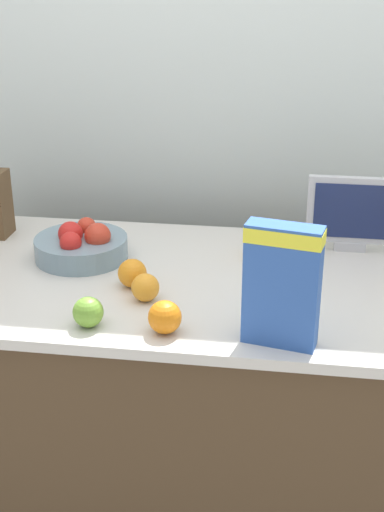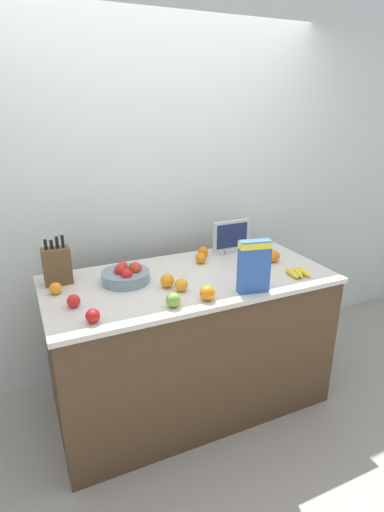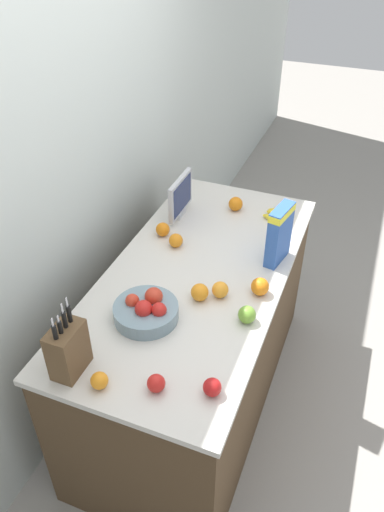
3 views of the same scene
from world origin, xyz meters
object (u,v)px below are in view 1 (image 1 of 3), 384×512
(cereal_box, at_px, (282,281))
(orange_front_center, at_px, (132,273))
(fruit_bowl, at_px, (82,245))
(orange_mid_left, at_px, (165,317))
(orange_near_bowl, at_px, (145,287))
(small_monitor, at_px, (353,212))
(orange_front_right, at_px, (282,234))
(apple_leftmost, at_px, (88,312))
(orange_by_cereal, at_px, (259,246))

(cereal_box, xyz_separation_m, orange_front_center, (-0.42, 0.25, -0.13))
(fruit_bowl, xyz_separation_m, orange_mid_left, (0.34, -0.42, -0.00))
(fruit_bowl, distance_m, orange_mid_left, 0.54)
(cereal_box, height_order, orange_near_bowl, cereal_box)
(small_monitor, bearing_deg, orange_near_bowl, -142.75)
(small_monitor, relative_size, orange_front_right, 3.75)
(apple_leftmost, relative_size, orange_front_center, 0.96)
(orange_near_bowl, xyz_separation_m, orange_front_center, (-0.05, 0.08, 0.00))
(cereal_box, xyz_separation_m, orange_mid_left, (-0.28, 0.01, -0.12))
(orange_near_bowl, relative_size, orange_mid_left, 0.91)
(orange_near_bowl, relative_size, orange_by_cereal, 1.04)
(orange_by_cereal, height_order, orange_front_right, orange_front_right)
(small_monitor, relative_size, orange_by_cereal, 3.83)
(orange_near_bowl, bearing_deg, orange_mid_left, -63.12)
(orange_front_center, bearing_deg, cereal_box, -31.22)
(fruit_bowl, relative_size, orange_front_right, 3.78)
(small_monitor, xyz_separation_m, fruit_bowl, (-0.82, -0.18, -0.09))
(fruit_bowl, xyz_separation_m, orange_by_cereal, (0.54, 0.09, -0.01))
(cereal_box, xyz_separation_m, fruit_bowl, (-0.62, 0.43, -0.12))
(orange_front_center, bearing_deg, orange_near_bowl, -55.97)
(orange_mid_left, bearing_deg, orange_near_bowl, 116.88)
(cereal_box, relative_size, orange_by_cereal, 4.14)
(small_monitor, height_order, orange_by_cereal, small_monitor)
(small_monitor, bearing_deg, orange_by_cereal, -162.36)
(fruit_bowl, distance_m, orange_near_bowl, 0.36)
(small_monitor, distance_m, orange_near_bowl, 0.72)
(cereal_box, distance_m, apple_leftmost, 0.50)
(orange_mid_left, bearing_deg, orange_front_right, 66.15)
(apple_leftmost, xyz_separation_m, orange_near_bowl, (0.11, 0.16, -0.00))
(orange_near_bowl, bearing_deg, orange_by_cereal, 50.11)
(fruit_bowl, relative_size, orange_front_center, 3.48)
(small_monitor, height_order, cereal_box, cereal_box)
(cereal_box, bearing_deg, orange_front_right, 102.56)
(apple_leftmost, bearing_deg, orange_near_bowl, 54.82)
(orange_near_bowl, bearing_deg, apple_leftmost, -125.18)
(cereal_box, height_order, orange_front_center, cereal_box)
(orange_near_bowl, bearing_deg, fruit_bowl, 134.93)
(small_monitor, xyz_separation_m, orange_near_bowl, (-0.57, -0.43, -0.09))
(orange_by_cereal, distance_m, orange_front_center, 0.43)
(fruit_bowl, bearing_deg, orange_mid_left, -51.21)
(apple_leftmost, bearing_deg, cereal_box, -1.66)
(orange_front_center, bearing_deg, small_monitor, 29.52)
(apple_leftmost, distance_m, orange_by_cereal, 0.64)
(orange_by_cereal, distance_m, orange_front_right, 0.13)
(small_monitor, height_order, orange_front_center, small_monitor)
(cereal_box, height_order, orange_mid_left, cereal_box)
(orange_mid_left, xyz_separation_m, orange_front_right, (0.27, 0.61, -0.00))
(cereal_box, height_order, fruit_bowl, cereal_box)
(small_monitor, relative_size, orange_mid_left, 3.34)
(orange_front_center, bearing_deg, orange_mid_left, -60.67)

